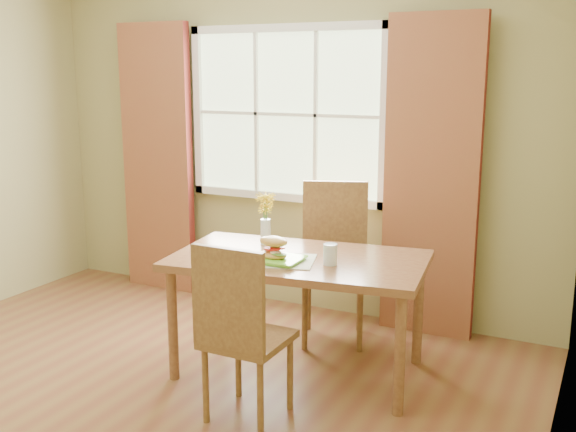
% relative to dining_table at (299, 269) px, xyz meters
% --- Properties ---
extents(room, '(4.24, 3.84, 2.74)m').
position_rel_dining_table_xyz_m(room, '(-0.62, -0.80, 0.69)').
color(room, brown).
rests_on(room, ground).
extents(window, '(1.62, 0.06, 1.32)m').
position_rel_dining_table_xyz_m(window, '(-0.62, 1.07, 0.84)').
color(window, beige).
rests_on(window, room).
extents(curtain_left, '(0.65, 0.08, 2.20)m').
position_rel_dining_table_xyz_m(curtain_left, '(-1.77, 0.98, 0.44)').
color(curtain_left, maroon).
rests_on(curtain_left, room).
extents(curtain_right, '(0.65, 0.08, 2.20)m').
position_rel_dining_table_xyz_m(curtain_right, '(0.53, 0.98, 0.44)').
color(curtain_right, maroon).
rests_on(curtain_right, room).
extents(dining_table, '(1.60, 1.04, 0.73)m').
position_rel_dining_table_xyz_m(dining_table, '(0.00, 0.00, 0.00)').
color(dining_table, brown).
rests_on(dining_table, room).
extents(chair_near, '(0.41, 0.41, 0.98)m').
position_rel_dining_table_xyz_m(chair_near, '(-0.00, -0.71, -0.12)').
color(chair_near, brown).
rests_on(chair_near, room).
extents(chair_far, '(0.58, 0.58, 1.08)m').
position_rel_dining_table_xyz_m(chair_far, '(-0.03, 0.63, -0.07)').
color(chair_far, brown).
rests_on(chair_far, room).
extents(placemat, '(0.53, 0.45, 0.01)m').
position_rel_dining_table_xyz_m(placemat, '(-0.09, -0.14, 0.08)').
color(placemat, beige).
rests_on(placemat, dining_table).
extents(plate, '(0.25, 0.25, 0.01)m').
position_rel_dining_table_xyz_m(plate, '(-0.04, -0.16, 0.09)').
color(plate, '#70CC33').
rests_on(plate, placemat).
extents(croissant_sandwich, '(0.20, 0.15, 0.14)m').
position_rel_dining_table_xyz_m(croissant_sandwich, '(-0.09, -0.16, 0.16)').
color(croissant_sandwich, gold).
rests_on(croissant_sandwich, plate).
extents(water_glass, '(0.08, 0.08, 0.12)m').
position_rel_dining_table_xyz_m(water_glass, '(0.23, -0.07, 0.13)').
color(water_glass, silver).
rests_on(water_glass, dining_table).
extents(flower_vase, '(0.13, 0.13, 0.33)m').
position_rel_dining_table_xyz_m(flower_vase, '(-0.32, 0.18, 0.28)').
color(flower_vase, silver).
rests_on(flower_vase, dining_table).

